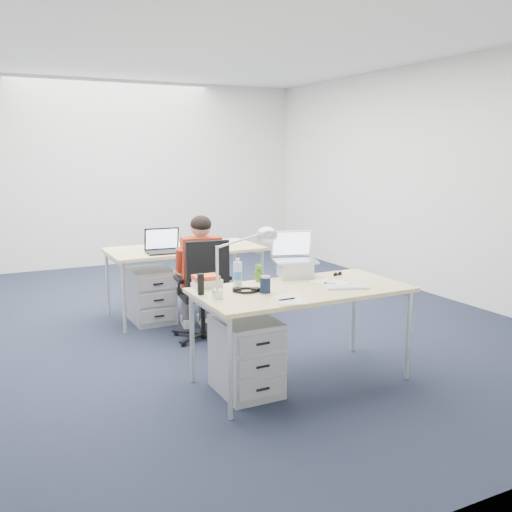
# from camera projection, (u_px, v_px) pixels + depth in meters

# --- Properties ---
(floor) EXTENTS (7.00, 7.00, 0.00)m
(floor) POSITION_uv_depth(u_px,v_px,m) (201.00, 322.00, 5.89)
(floor) COLOR black
(floor) RESTS_ON ground
(room) EXTENTS (6.02, 7.02, 2.80)m
(room) POSITION_uv_depth(u_px,v_px,m) (198.00, 154.00, 5.58)
(room) COLOR silver
(room) RESTS_ON ground
(desk_near) EXTENTS (1.60, 0.80, 0.73)m
(desk_near) POSITION_uv_depth(u_px,v_px,m) (302.00, 294.00, 4.28)
(desk_near) COLOR #D5BF7A
(desk_near) RESTS_ON ground
(desk_far) EXTENTS (1.60, 0.80, 0.73)m
(desk_far) POSITION_uv_depth(u_px,v_px,m) (184.00, 252.00, 6.06)
(desk_far) COLOR #D5BF7A
(desk_far) RESTS_ON ground
(office_chair) EXTENTS (0.68, 0.68, 0.96)m
(office_chair) POSITION_uv_depth(u_px,v_px,m) (204.00, 311.00, 5.31)
(office_chair) COLOR black
(office_chair) RESTS_ON ground
(seated_person) EXTENTS (0.42, 0.67, 1.16)m
(seated_person) POSITION_uv_depth(u_px,v_px,m) (199.00, 275.00, 5.41)
(seated_person) COLOR #AC3018
(seated_person) RESTS_ON ground
(drawer_pedestal_near) EXTENTS (0.40, 0.50, 0.55)m
(drawer_pedestal_near) POSITION_uv_depth(u_px,v_px,m) (246.00, 356.00, 4.14)
(drawer_pedestal_near) COLOR #A3A5A8
(drawer_pedestal_near) RESTS_ON ground
(drawer_pedestal_far) EXTENTS (0.40, 0.50, 0.55)m
(drawer_pedestal_far) POSITION_uv_depth(u_px,v_px,m) (151.00, 295.00, 5.89)
(drawer_pedestal_far) COLOR #A3A5A8
(drawer_pedestal_far) RESTS_ON ground
(silver_laptop) EXTENTS (0.41, 0.36, 0.36)m
(silver_laptop) POSITION_uv_depth(u_px,v_px,m) (295.00, 255.00, 4.61)
(silver_laptop) COLOR silver
(silver_laptop) RESTS_ON desk_near
(wireless_keyboard) EXTENTS (0.34, 0.24, 0.02)m
(wireless_keyboard) POSITION_uv_depth(u_px,v_px,m) (347.00, 287.00, 4.27)
(wireless_keyboard) COLOR white
(wireless_keyboard) RESTS_ON desk_near
(computer_mouse) EXTENTS (0.07, 0.10, 0.03)m
(computer_mouse) POSITION_uv_depth(u_px,v_px,m) (331.00, 283.00, 4.37)
(computer_mouse) COLOR white
(computer_mouse) RESTS_ON desk_near
(headphones) EXTENTS (0.25, 0.23, 0.03)m
(headphones) POSITION_uv_depth(u_px,v_px,m) (246.00, 290.00, 4.15)
(headphones) COLOR black
(headphones) RESTS_ON desk_near
(can_koozie) EXTENTS (0.10, 0.10, 0.13)m
(can_koozie) POSITION_uv_depth(u_px,v_px,m) (265.00, 284.00, 4.12)
(can_koozie) COLOR #121D3B
(can_koozie) RESTS_ON desk_near
(water_bottle) EXTENTS (0.09, 0.09, 0.21)m
(water_bottle) POSITION_uv_depth(u_px,v_px,m) (238.00, 272.00, 4.31)
(water_bottle) COLOR silver
(water_bottle) RESTS_ON desk_near
(bear_figurine) EXTENTS (0.09, 0.08, 0.14)m
(bear_figurine) POSITION_uv_depth(u_px,v_px,m) (259.00, 273.00, 4.47)
(bear_figurine) COLOR #31681B
(bear_figurine) RESTS_ON desk_near
(book_stack) EXTENTS (0.23, 0.20, 0.09)m
(book_stack) POSITION_uv_depth(u_px,v_px,m) (207.00, 281.00, 4.29)
(book_stack) COLOR silver
(book_stack) RESTS_ON desk_near
(cordless_phone) EXTENTS (0.04, 0.03, 0.15)m
(cordless_phone) POSITION_uv_depth(u_px,v_px,m) (201.00, 284.00, 4.06)
(cordless_phone) COLOR black
(cordless_phone) RESTS_ON desk_near
(papers_left) EXTENTS (0.26, 0.31, 0.01)m
(papers_left) POSITION_uv_depth(u_px,v_px,m) (289.00, 300.00, 3.91)
(papers_left) COLOR #F3FF93
(papers_left) RESTS_ON desk_near
(papers_right) EXTENTS (0.26, 0.31, 0.01)m
(papers_right) POSITION_uv_depth(u_px,v_px,m) (329.00, 283.00, 4.42)
(papers_right) COLOR #F3FF93
(papers_right) RESTS_ON desk_near
(sunglasses) EXTENTS (0.10, 0.05, 0.02)m
(sunglasses) POSITION_uv_depth(u_px,v_px,m) (338.00, 274.00, 4.70)
(sunglasses) COLOR black
(sunglasses) RESTS_ON desk_near
(desk_lamp) EXTENTS (0.46, 0.21, 0.50)m
(desk_lamp) POSITION_uv_depth(u_px,v_px,m) (237.00, 261.00, 4.00)
(desk_lamp) COLOR silver
(desk_lamp) RESTS_ON desk_near
(dark_laptop) EXTENTS (0.38, 0.37, 0.26)m
(dark_laptop) POSITION_uv_depth(u_px,v_px,m) (164.00, 240.00, 5.72)
(dark_laptop) COLOR black
(dark_laptop) RESTS_ON desk_far
(far_cup) EXTENTS (0.07, 0.07, 0.09)m
(far_cup) POSITION_uv_depth(u_px,v_px,m) (213.00, 240.00, 6.27)
(far_cup) COLOR white
(far_cup) RESTS_ON desk_far
(far_papers) EXTENTS (0.36, 0.40, 0.01)m
(far_papers) POSITION_uv_depth(u_px,v_px,m) (170.00, 247.00, 6.07)
(far_papers) COLOR white
(far_papers) RESTS_ON desk_far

